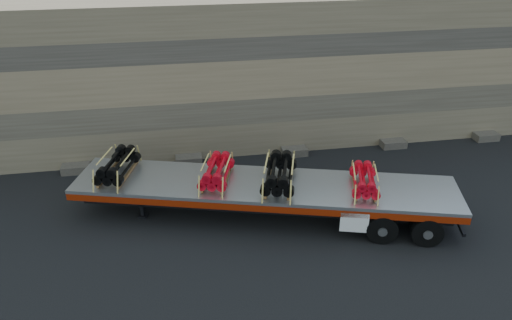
{
  "coord_description": "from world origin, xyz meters",
  "views": [
    {
      "loc": [
        -3.55,
        -16.03,
        10.47
      ],
      "look_at": [
        -0.5,
        1.1,
        1.71
      ],
      "focal_mm": 35.0,
      "sensor_mm": 36.0,
      "label": 1
    }
  ],
  "objects_px": {
    "bundle_rear": "(364,181)",
    "bundle_midfront": "(217,172)",
    "bundle_midrear": "(279,174)",
    "trailer": "(264,200)",
    "bundle_front": "(117,166)"
  },
  "relations": [
    {
      "from": "bundle_rear",
      "to": "bundle_midfront",
      "type": "bearing_deg",
      "value": 180.0
    },
    {
      "from": "bundle_midrear",
      "to": "bundle_rear",
      "type": "distance_m",
      "value": 3.07
    },
    {
      "from": "bundle_midfront",
      "to": "bundle_midrear",
      "type": "relative_size",
      "value": 0.88
    },
    {
      "from": "bundle_midrear",
      "to": "bundle_rear",
      "type": "height_order",
      "value": "bundle_midrear"
    },
    {
      "from": "trailer",
      "to": "bundle_midrear",
      "type": "height_order",
      "value": "bundle_midrear"
    },
    {
      "from": "bundle_front",
      "to": "bundle_midfront",
      "type": "bearing_deg",
      "value": 0.0
    },
    {
      "from": "bundle_midfront",
      "to": "bundle_rear",
      "type": "distance_m",
      "value": 5.39
    },
    {
      "from": "bundle_midfront",
      "to": "bundle_rear",
      "type": "height_order",
      "value": "bundle_midfront"
    },
    {
      "from": "trailer",
      "to": "bundle_midfront",
      "type": "height_order",
      "value": "bundle_midfront"
    },
    {
      "from": "trailer",
      "to": "bundle_midrear",
      "type": "xyz_separation_m",
      "value": [
        0.53,
        -0.16,
        1.12
      ]
    },
    {
      "from": "trailer",
      "to": "bundle_front",
      "type": "relative_size",
      "value": 6.44
    },
    {
      "from": "bundle_front",
      "to": "bundle_midrear",
      "type": "height_order",
      "value": "bundle_midrear"
    },
    {
      "from": "trailer",
      "to": "bundle_midfront",
      "type": "xyz_separation_m",
      "value": [
        -1.7,
        0.51,
        1.07
      ]
    },
    {
      "from": "bundle_front",
      "to": "trailer",
      "type": "bearing_deg",
      "value": 0.0
    },
    {
      "from": "bundle_midfront",
      "to": "bundle_midrear",
      "type": "xyz_separation_m",
      "value": [
        2.23,
        -0.66,
        0.05
      ]
    }
  ]
}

